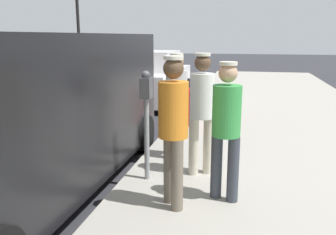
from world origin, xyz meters
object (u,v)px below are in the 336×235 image
(parked_van, at_px, (30,110))
(traffic_light_corner, at_px, (62,8))
(pedestrian_in_gray, at_px, (176,99))
(pedestrian_in_green, at_px, (226,123))
(pedestrian_in_white, at_px, (202,106))
(parking_meter_near, at_px, (146,107))
(fire_hydrant, at_px, (190,107))
(pedestrian_in_orange, at_px, (173,123))
(parked_sedan_ahead, at_px, (151,79))

(parked_van, height_order, traffic_light_corner, traffic_light_corner)
(pedestrian_in_gray, distance_m, parked_van, 2.23)
(pedestrian_in_green, xyz_separation_m, pedestrian_in_gray, (-0.88, 1.45, 0.01))
(pedestrian_in_white, height_order, pedestrian_in_gray, pedestrian_in_white)
(parking_meter_near, height_order, parked_van, parked_van)
(pedestrian_in_green, height_order, fire_hydrant, pedestrian_in_green)
(pedestrian_in_orange, distance_m, fire_hydrant, 3.98)
(pedestrian_in_orange, relative_size, parked_van, 0.34)
(pedestrian_in_green, bearing_deg, pedestrian_in_gray, 121.23)
(pedestrian_in_green, height_order, parked_van, parked_van)
(parking_meter_near, height_order, fire_hydrant, parking_meter_near)
(traffic_light_corner, bearing_deg, pedestrian_in_orange, -58.04)
(pedestrian_in_orange, bearing_deg, pedestrian_in_white, 80.29)
(parking_meter_near, relative_size, pedestrian_in_orange, 0.87)
(parking_meter_near, xyz_separation_m, fire_hydrant, (0.10, 3.18, -0.61))
(pedestrian_in_green, distance_m, parked_van, 2.60)
(pedestrian_in_white, distance_m, fire_hydrant, 2.94)
(parking_meter_near, xyz_separation_m, traffic_light_corner, (-8.22, 13.28, 2.34))
(parking_meter_near, height_order, parked_sedan_ahead, parking_meter_near)
(parked_sedan_ahead, distance_m, traffic_light_corner, 9.62)
(pedestrian_in_green, height_order, pedestrian_in_gray, pedestrian_in_gray)
(traffic_light_corner, bearing_deg, parked_sedan_ahead, -45.15)
(parking_meter_near, distance_m, pedestrian_in_orange, 0.90)
(parking_meter_near, relative_size, pedestrian_in_green, 0.90)
(pedestrian_in_gray, height_order, traffic_light_corner, traffic_light_corner)
(parking_meter_near, xyz_separation_m, pedestrian_in_gray, (0.22, 1.03, -0.05))
(parked_sedan_ahead, bearing_deg, pedestrian_in_gray, -71.25)
(pedestrian_in_white, relative_size, parked_sedan_ahead, 0.39)
(pedestrian_in_orange, bearing_deg, parked_van, 170.34)
(pedestrian_in_orange, bearing_deg, pedestrian_in_green, 28.46)
(pedestrian_in_gray, bearing_deg, traffic_light_corner, 124.56)
(parking_meter_near, bearing_deg, parked_sedan_ahead, 104.34)
(pedestrian_in_gray, relative_size, parked_sedan_ahead, 0.39)
(parking_meter_near, relative_size, pedestrian_in_gray, 0.89)
(parked_sedan_ahead, distance_m, fire_hydrant, 4.01)
(pedestrian_in_green, xyz_separation_m, pedestrian_in_white, (-0.39, 0.78, 0.04))
(traffic_light_corner, height_order, fire_hydrant, traffic_light_corner)
(pedestrian_in_white, relative_size, pedestrian_in_gray, 1.02)
(parking_meter_near, xyz_separation_m, pedestrian_in_white, (0.71, 0.36, -0.03))
(parking_meter_near, height_order, pedestrian_in_green, pedestrian_in_green)
(parking_meter_near, bearing_deg, traffic_light_corner, 121.76)
(parking_meter_near, xyz_separation_m, parked_sedan_ahead, (-1.73, 6.75, -0.43))
(parked_van, bearing_deg, parked_sedan_ahead, 91.81)
(pedestrian_in_orange, distance_m, parked_van, 2.05)
(pedestrian_in_green, bearing_deg, pedestrian_in_white, 116.49)
(pedestrian_in_green, height_order, pedestrian_in_orange, pedestrian_in_orange)
(parking_meter_near, distance_m, parked_sedan_ahead, 6.98)
(parked_sedan_ahead, height_order, fire_hydrant, parked_sedan_ahead)
(parking_meter_near, bearing_deg, pedestrian_in_white, 27.06)
(pedestrian_in_white, bearing_deg, pedestrian_in_gray, 126.18)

